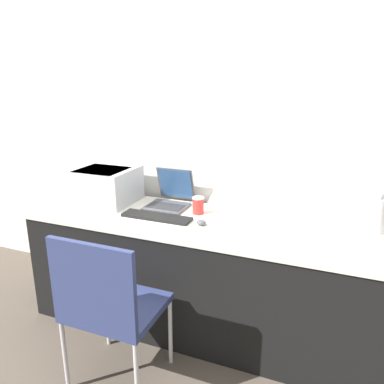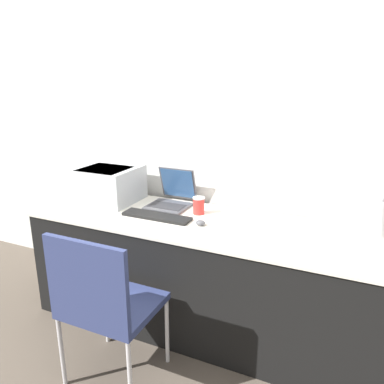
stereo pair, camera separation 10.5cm
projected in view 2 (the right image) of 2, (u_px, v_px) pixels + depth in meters
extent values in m
plane|color=brown|center=(182.00, 355.00, 2.33)|extent=(14.00, 14.00, 0.00)
cube|color=silver|center=(229.00, 130.00, 2.62)|extent=(8.00, 0.05, 2.60)
cube|color=black|center=(204.00, 276.00, 2.52)|extent=(2.33, 0.68, 0.74)
cube|color=silver|center=(204.00, 224.00, 2.41)|extent=(2.35, 0.70, 0.02)
cube|color=#B2B7BC|center=(109.00, 184.00, 2.80)|extent=(0.42, 0.40, 0.26)
cube|color=black|center=(105.00, 172.00, 2.73)|extent=(0.34, 0.30, 0.05)
cube|color=#4C4C51|center=(168.00, 207.00, 2.67)|extent=(0.28, 0.25, 0.02)
cube|color=#2D2D30|center=(167.00, 206.00, 2.65)|extent=(0.25, 0.14, 0.00)
cube|color=#4C4C51|center=(178.00, 183.00, 2.78)|extent=(0.28, 0.08, 0.24)
cube|color=#2D5184|center=(178.00, 183.00, 2.77)|extent=(0.25, 0.07, 0.22)
cube|color=black|center=(157.00, 216.00, 2.48)|extent=(0.47, 0.12, 0.02)
cylinder|color=red|center=(199.00, 206.00, 2.54)|extent=(0.08, 0.08, 0.11)
cylinder|color=white|center=(199.00, 198.00, 2.52)|extent=(0.08, 0.08, 0.01)
ellipsoid|color=#4C4C51|center=(200.00, 223.00, 2.34)|extent=(0.06, 0.05, 0.04)
cylinder|color=silver|center=(377.00, 218.00, 2.17)|extent=(0.12, 0.12, 0.21)
sphere|color=silver|center=(380.00, 198.00, 2.13)|extent=(0.06, 0.06, 0.06)
cube|color=navy|center=(114.00, 305.00, 2.06)|extent=(0.48, 0.43, 0.04)
cube|color=navy|center=(86.00, 283.00, 1.82)|extent=(0.48, 0.03, 0.44)
cylinder|color=silver|center=(106.00, 312.00, 2.39)|extent=(0.02, 0.02, 0.43)
cylinder|color=silver|center=(167.00, 331.00, 2.21)|extent=(0.02, 0.02, 0.43)
cylinder|color=silver|center=(62.00, 352.00, 2.05)|extent=(0.02, 0.02, 0.43)
cylinder|color=silver|center=(130.00, 377.00, 1.87)|extent=(0.02, 0.02, 0.43)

